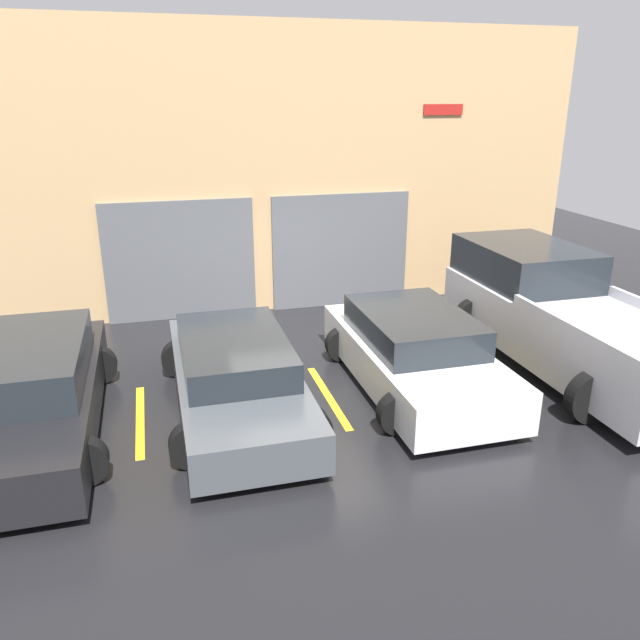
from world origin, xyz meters
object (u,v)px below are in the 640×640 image
object	(u,v)px
sedan_white	(414,352)
sedan_side	(28,393)
pickup_truck	(559,315)
van_right	(236,375)

from	to	relation	value
sedan_white	sedan_side	bearing A→B (deg)	179.94
pickup_truck	van_right	bearing A→B (deg)	-176.91
sedan_white	sedan_side	distance (m)	5.69
sedan_white	van_right	distance (m)	2.84
pickup_truck	sedan_white	xyz separation A→B (m)	(-2.84, -0.31, -0.27)
pickup_truck	sedan_side	xyz separation A→B (m)	(-8.53, -0.30, -0.24)
sedan_side	van_right	distance (m)	2.84
sedan_white	van_right	world-z (taller)	sedan_white
sedan_side	pickup_truck	bearing A→B (deg)	2.04
van_right	pickup_truck	bearing A→B (deg)	3.09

